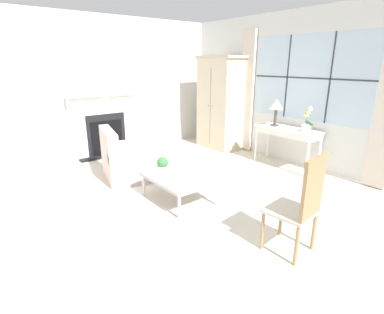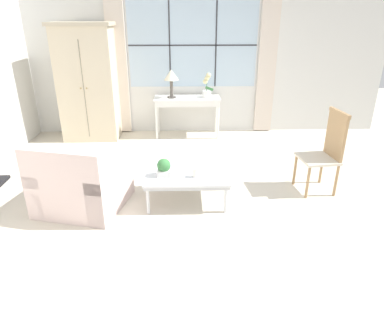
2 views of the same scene
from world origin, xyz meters
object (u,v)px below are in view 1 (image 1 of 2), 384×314
Objects in this scene: table_lamp at (276,106)px; armchair_upholstered at (130,162)px; fireplace at (104,121)px; side_chair_wooden at (302,202)px; console_table at (288,133)px; pillar_candle at (175,176)px; coffee_table at (179,178)px; armoire at (220,103)px; potted_plant_small at (163,164)px; potted_orchid at (307,122)px.

armchair_upholstered is at bearing -111.35° from table_lamp.
side_chair_wooden is (4.54, 0.16, -0.14)m from fireplace.
console_table is 2.59m from pillar_candle.
armchair_upholstered is at bearing -173.56° from coffee_table.
table_lamp is (2.51, 2.37, 0.39)m from fireplace.
fireplace reaches higher than armoire.
potted_plant_small is at bearing -3.39° from fireplace.
fireplace reaches higher than potted_plant_small.
side_chair_wooden reaches higher than console_table.
table_lamp is 2.88m from armchair_upholstered.
potted_orchid is at bearing 1.31° from console_table.
coffee_table is (0.24, -2.43, -0.78)m from table_lamp.
potted_plant_small is at bearing -90.57° from table_lamp.
armchair_upholstered reaches higher than pillar_candle.
console_table is at bearing 91.43° from pillar_candle.
side_chair_wooden is (1.38, -2.24, -0.32)m from potted_orchid.
potted_orchid is 3.68× the size of pillar_candle.
potted_plant_small is (2.49, -0.15, -0.24)m from fireplace.
fireplace is 1.04× the size of armoire.
side_chair_wooden is (2.03, -2.21, -0.53)m from table_lamp.
armchair_upholstered is at bearing -7.48° from fireplace.
fireplace reaches higher than console_table.
armoire reaches higher than potted_plant_small.
fireplace is 4.78× the size of potted_orchid.
console_table reaches higher than coffee_table.
potted_orchid is 0.40× the size of armchair_upholstered.
fireplace is at bearing -177.94° from side_chair_wooden.
armchair_upholstered is at bearing -179.66° from pillar_candle.
side_chair_wooden is at bearing 11.88° from pillar_candle.
potted_orchid is 0.44× the size of coffee_table.
armoire is 1.82× the size of armchair_upholstered.
console_table is at bearing 63.57° from armchair_upholstered.
table_lamp is 2.60m from potted_plant_small.
armoire is 4.61× the size of potted_orchid.
armoire is 3.02m from coffee_table.
fireplace is 2.50m from potted_plant_small.
side_chair_wooden is at bearing 7.04° from coffee_table.
table_lamp is at bearing 1.54° from armoire.
pillar_candle is (0.06, -2.58, -0.22)m from console_table.
console_table is at bearing 128.03° from side_chair_wooden.
console_table is (2.80, 2.39, -0.08)m from fireplace.
potted_plant_small is (-0.02, -2.52, -0.64)m from table_lamp.
fireplace is at bearing -113.90° from armoire.
coffee_table is (-0.40, -2.46, -0.57)m from potted_orchid.
table_lamp is 0.45× the size of armchair_upholstered.
armoire reaches higher than potted_orchid.
console_table is at bearing 89.07° from coffee_table.
pillar_candle is at bearing -168.12° from side_chair_wooden.
armoire is 1.48m from table_lamp.
console_table is 2.47m from coffee_table.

